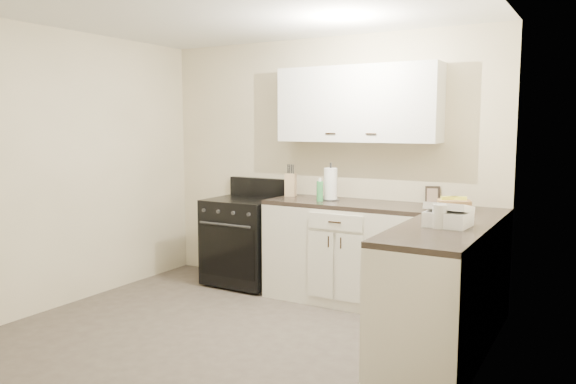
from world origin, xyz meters
The scene contains 20 objects.
floor centered at (0.00, 0.00, 0.00)m, with size 3.60×3.60×0.00m, color #473F38.
ceiling centered at (0.00, 0.00, 2.50)m, with size 3.60×3.60×0.00m, color white.
wall_back centered at (0.00, 1.80, 1.25)m, with size 3.60×3.60×0.00m, color beige.
wall_right centered at (1.80, 0.00, 1.25)m, with size 3.60×3.60×0.00m, color beige.
wall_left centered at (-1.80, 0.00, 1.25)m, with size 3.60×3.60×0.00m, color beige.
base_cabinets_back centered at (0.43, 1.50, 0.45)m, with size 1.55×0.60×0.90m, color silver.
base_cabinets_right centered at (1.50, 0.85, 0.45)m, with size 0.60×1.90×0.90m, color silver.
countertop_back centered at (0.43, 1.50, 0.92)m, with size 1.55×0.60×0.04m, color black.
countertop_right centered at (1.50, 0.85, 0.92)m, with size 0.60×1.90×0.04m, color black.
upper_cabinets centered at (0.43, 1.65, 1.84)m, with size 1.55×0.30×0.70m, color silver.
stove centered at (-0.74, 1.48, 0.46)m, with size 0.72×0.61×0.87m, color black.
knife_block centered at (-0.27, 1.62, 1.05)m, with size 0.10×0.09×0.23m, color tan.
paper_towel centered at (0.21, 1.54, 1.09)m, with size 0.13×0.13×0.30m, color white.
soap_bottle centered at (0.16, 1.42, 1.03)m, with size 0.06×0.06×0.19m, color #3A974F.
picture_frame centered at (1.12, 1.76, 1.02)m, with size 0.13×0.02×0.16m, color black.
wicker_basket centered at (1.39, 1.46, 0.98)m, with size 0.26×0.17×0.09m, color #A7814F.
countertop_grill centered at (1.53, 0.69, 0.99)m, with size 0.29×0.27×0.11m, color white.
glass_jar centered at (1.49, 0.59, 1.02)m, with size 0.10×0.10×0.16m, color silver.
oven_mitt_near centered at (1.18, 0.23, 0.50)m, with size 0.02×0.16×0.27m, color black.
oven_mitt_far centered at (1.18, 0.51, 0.49)m, with size 0.02×0.14×0.25m, color black.
Camera 1 is at (2.49, -3.23, 1.65)m, focal length 35.00 mm.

